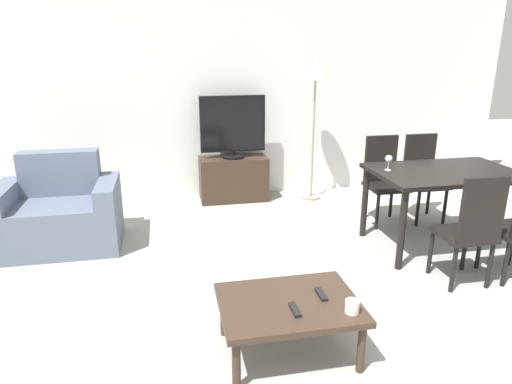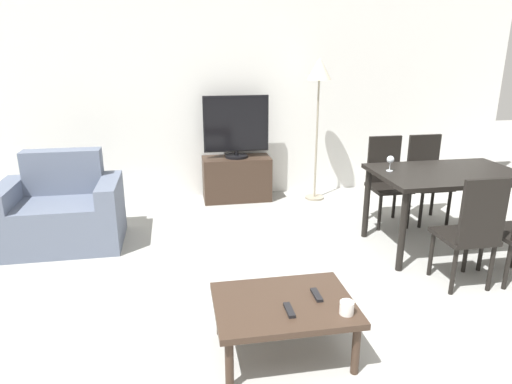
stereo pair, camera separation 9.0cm
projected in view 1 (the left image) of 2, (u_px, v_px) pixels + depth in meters
wall_back at (227, 90)px, 5.67m from camera, size 7.50×0.06×2.70m
armchair at (60, 215)px, 4.40m from camera, size 1.11×0.75×0.89m
tv_stand at (234, 179)px, 5.76m from camera, size 0.84×0.39×0.55m
tv at (233, 127)px, 5.55m from camera, size 0.80×0.28×0.76m
coffee_table at (289, 308)px, 2.83m from camera, size 0.86×0.64×0.36m
dining_table at (445, 180)px, 4.29m from camera, size 1.34×0.88×0.76m
dining_chair_near at (471, 227)px, 3.59m from camera, size 0.40×0.40×0.95m
dining_chair_far at (422, 174)px, 5.08m from camera, size 0.40×0.40×0.95m
dining_chair_far_left at (383, 176)px, 4.99m from camera, size 0.40×0.40×0.95m
floor_lamp at (315, 79)px, 5.44m from camera, size 0.29×0.29×1.75m
remote_primary at (295, 310)px, 2.71m from camera, size 0.04×0.15×0.02m
remote_secondary at (321, 294)px, 2.88m from camera, size 0.04×0.15×0.02m
cup_white_near at (352, 307)px, 2.69m from camera, size 0.08×0.08×0.08m
wine_glass_left at (389, 160)px, 4.23m from camera, size 0.07×0.07×0.15m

